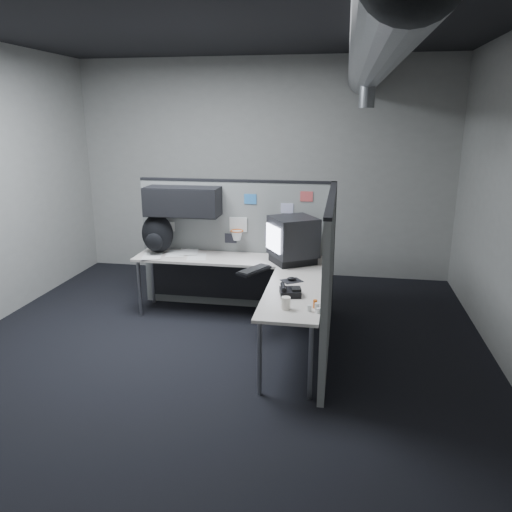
% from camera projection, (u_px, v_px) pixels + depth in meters
% --- Properties ---
extents(room, '(5.62, 5.62, 3.22)m').
position_uv_depth(room, '(274.00, 147.00, 4.58)').
color(room, black).
rests_on(room, ground).
extents(partition_back, '(2.44, 0.42, 1.63)m').
position_uv_depth(partition_back, '(222.00, 231.00, 6.18)').
color(partition_back, slate).
rests_on(partition_back, ground).
extents(partition_right, '(0.07, 2.23, 1.63)m').
position_uv_depth(partition_right, '(329.00, 275.00, 5.04)').
color(partition_right, slate).
rests_on(partition_right, ground).
extents(desk, '(2.31, 2.11, 0.73)m').
position_uv_depth(desk, '(245.00, 275.00, 5.71)').
color(desk, beige).
rests_on(desk, ground).
extents(monitor, '(0.65, 0.65, 0.54)m').
position_uv_depth(monitor, '(293.00, 240.00, 5.71)').
color(monitor, black).
rests_on(monitor, desk).
extents(keyboard, '(0.35, 0.46, 0.04)m').
position_uv_depth(keyboard, '(254.00, 270.00, 5.44)').
color(keyboard, black).
rests_on(keyboard, desk).
extents(mouse, '(0.26, 0.25, 0.04)m').
position_uv_depth(mouse, '(292.00, 280.00, 5.14)').
color(mouse, black).
rests_on(mouse, desk).
extents(phone, '(0.23, 0.25, 0.10)m').
position_uv_depth(phone, '(290.00, 291.00, 4.73)').
color(phone, black).
rests_on(phone, desk).
extents(bottles, '(0.12, 0.16, 0.08)m').
position_uv_depth(bottles, '(315.00, 307.00, 4.36)').
color(bottles, silver).
rests_on(bottles, desk).
extents(cup, '(0.10, 0.10, 0.11)m').
position_uv_depth(cup, '(286.00, 303.00, 4.38)').
color(cup, white).
rests_on(cup, desk).
extents(papers, '(0.83, 0.62, 0.01)m').
position_uv_depth(papers, '(178.00, 255.00, 6.10)').
color(papers, white).
rests_on(papers, desk).
extents(backpack, '(0.45, 0.44, 0.48)m').
position_uv_depth(backpack, '(157.00, 234.00, 6.14)').
color(backpack, black).
rests_on(backpack, desk).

